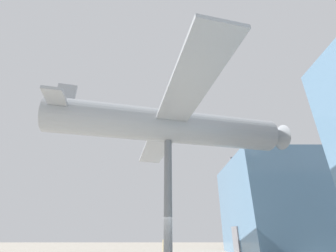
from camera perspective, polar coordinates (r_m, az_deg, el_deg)
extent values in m
cube|color=slate|center=(26.34, 30.39, -16.94)|extent=(10.93, 13.01, 8.38)
cube|color=slate|center=(27.13, 28.30, -7.68)|extent=(0.36, 12.36, 0.60)
cube|color=slate|center=(23.71, 16.87, -26.02)|extent=(1.80, 0.12, 2.30)
cylinder|color=slate|center=(13.10, 0.00, -18.04)|extent=(0.46, 0.46, 6.88)
cylinder|color=#93999E|center=(14.40, 0.00, 0.00)|extent=(5.25, 14.69, 2.11)
cube|color=#93999E|center=(14.40, 0.00, 0.00)|extent=(16.24, 5.44, 0.18)
cube|color=#93999E|center=(14.60, -25.40, 3.00)|extent=(5.28, 2.11, 0.18)
cube|color=#93999E|center=(15.08, -24.67, 6.43)|extent=(0.42, 1.11, 1.95)
cone|color=#93999E|center=(17.73, 25.58, -2.45)|extent=(1.99, 1.48, 1.79)
sphere|color=black|center=(18.19, 27.42, -2.61)|extent=(0.44, 0.44, 0.44)
cube|color=#998C66|center=(13.76, -0.42, -28.19)|extent=(0.44, 0.43, 0.61)
sphere|color=tan|center=(13.75, -0.41, -26.40)|extent=(0.25, 0.25, 0.25)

